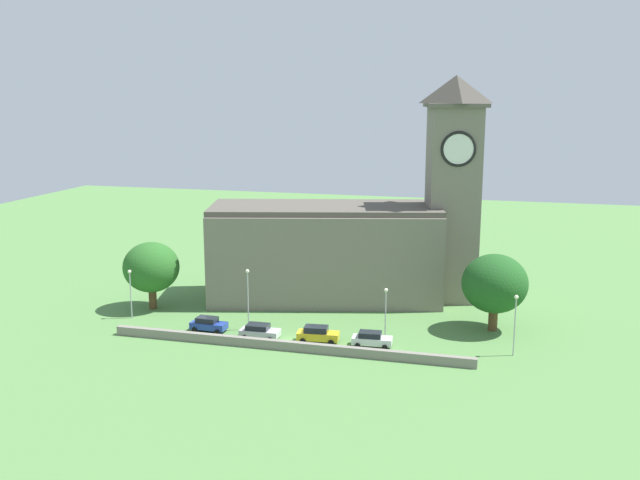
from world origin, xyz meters
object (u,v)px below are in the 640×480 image
(streetlamp_central, at_px, (386,305))
(streetlamp_east_mid, at_px, (515,315))
(car_white, at_px, (372,339))
(car_blue, at_px, (208,324))
(tree_by_tower, at_px, (495,284))
(church, at_px, (351,239))
(streetlamp_west_end, at_px, (130,285))
(car_silver, at_px, (259,331))
(tree_riverside_east, at_px, (151,267))
(streetlamp_west_mid, at_px, (248,290))
(car_yellow, at_px, (318,334))

(streetlamp_central, height_order, streetlamp_east_mid, streetlamp_east_mid)
(car_white, height_order, streetlamp_central, streetlamp_central)
(car_white, bearing_deg, car_blue, 179.44)
(streetlamp_east_mid, distance_m, tree_by_tower, 8.28)
(church, distance_m, streetlamp_west_end, 28.96)
(car_silver, bearing_deg, tree_riverside_east, 156.82)
(car_blue, relative_size, car_white, 0.95)
(car_blue, bearing_deg, streetlamp_east_mid, 1.55)
(car_blue, bearing_deg, car_white, -0.56)
(streetlamp_west_end, bearing_deg, streetlamp_west_mid, -1.73)
(streetlamp_west_mid, height_order, streetlamp_east_mid, streetlamp_west_mid)
(car_silver, xyz_separation_m, streetlamp_central, (13.81, 3.08, 3.27))
(church, xyz_separation_m, streetlamp_west_end, (-24.19, -15.43, -3.97))
(car_white, bearing_deg, tree_by_tower, 35.41)
(streetlamp_central, height_order, tree_by_tower, tree_by_tower)
(streetlamp_central, bearing_deg, streetlamp_east_mid, -5.28)
(streetlamp_west_end, xyz_separation_m, tree_by_tower, (43.01, 6.71, 1.44))
(streetlamp_central, height_order, tree_riverside_east, tree_riverside_east)
(car_white, bearing_deg, car_yellow, -178.32)
(car_blue, bearing_deg, car_yellow, -1.59)
(tree_by_tower, bearing_deg, streetlamp_east_mid, -73.53)
(streetlamp_central, bearing_deg, tree_riverside_east, 172.19)
(car_silver, height_order, streetlamp_west_end, streetlamp_west_end)
(car_yellow, bearing_deg, car_silver, -175.74)
(car_blue, bearing_deg, church, 53.17)
(streetlamp_east_mid, xyz_separation_m, tree_riverside_east, (-44.76, 5.52, 0.96))
(church, relative_size, car_white, 8.24)
(streetlamp_central, distance_m, tree_by_tower, 13.38)
(church, xyz_separation_m, streetlamp_east_mid, (21.15, -16.59, -3.68))
(church, distance_m, streetlamp_west_mid, 18.45)
(car_yellow, relative_size, streetlamp_central, 0.79)
(streetlamp_west_mid, distance_m, tree_by_tower, 28.52)
(streetlamp_west_end, height_order, streetlamp_central, streetlamp_west_end)
(car_blue, height_order, streetlamp_east_mid, streetlamp_east_mid)
(streetlamp_west_mid, bearing_deg, tree_by_tower, 14.58)
(car_white, bearing_deg, streetlamp_east_mid, 4.28)
(church, bearing_deg, car_silver, -109.57)
(streetlamp_west_end, relative_size, tree_riverside_east, 0.71)
(streetlamp_east_mid, bearing_deg, streetlamp_west_end, 178.54)
(car_blue, height_order, streetlamp_west_mid, streetlamp_west_mid)
(streetlamp_central, bearing_deg, car_silver, -167.44)
(car_blue, distance_m, tree_riverside_east, 13.14)
(car_blue, height_order, car_white, car_blue)
(streetlamp_east_mid, bearing_deg, streetlamp_west_mid, 178.68)
(car_blue, xyz_separation_m, car_silver, (6.58, -0.86, -0.00))
(car_silver, height_order, streetlamp_west_mid, streetlamp_west_mid)
(car_blue, height_order, streetlamp_west_end, streetlamp_west_end)
(streetlamp_west_mid, bearing_deg, tree_riverside_east, 161.98)
(car_yellow, xyz_separation_m, streetlamp_east_mid, (21.02, 1.30, 3.53))
(car_blue, distance_m, streetlamp_west_end, 11.74)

